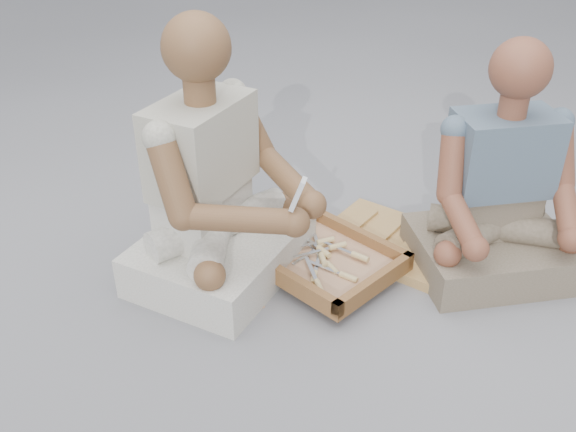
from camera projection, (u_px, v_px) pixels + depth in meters
The scene contains 24 objects.
ground at pixel (292, 325), 2.19m from camera, with size 60.00×60.00×0.00m, color gray.
carved_panel at pixel (399, 244), 2.58m from camera, with size 0.61×0.40×0.04m, color #A46D3F.
tool_tray at pixel (321, 258), 2.42m from camera, with size 0.63×0.56×0.07m.
chisel_0 at pixel (320, 242), 2.49m from camera, with size 0.15×0.18×0.02m.
chisel_1 at pixel (333, 247), 2.45m from camera, with size 0.15×0.19×0.02m.
chisel_2 at pixel (320, 249), 2.45m from camera, with size 0.21×0.11×0.02m.
chisel_3 at pixel (329, 265), 2.38m from camera, with size 0.19×0.14×0.02m.
chisel_4 at pixel (317, 283), 2.26m from camera, with size 0.16×0.17×0.02m.
chisel_5 at pixel (322, 256), 2.41m from camera, with size 0.15×0.18×0.02m.
chisel_6 at pixel (320, 246), 2.49m from camera, with size 0.06×0.22×0.02m.
chisel_7 at pixel (315, 274), 2.33m from camera, with size 0.09×0.21×0.02m.
chisel_8 at pixel (355, 255), 2.41m from camera, with size 0.22×0.05×0.02m.
chisel_9 at pixel (343, 275), 2.32m from camera, with size 0.22×0.04×0.02m.
wood_chip_0 at pixel (327, 237), 2.66m from camera, with size 0.02×0.01×0.00m, color tan.
wood_chip_1 at pixel (262, 307), 2.27m from camera, with size 0.02×0.01×0.00m, color tan.
wood_chip_2 at pixel (407, 275), 2.44m from camera, with size 0.02×0.01×0.00m, color tan.
wood_chip_3 at pixel (239, 261), 2.52m from camera, with size 0.02×0.01×0.00m, color tan.
wood_chip_4 at pixel (431, 251), 2.57m from camera, with size 0.02×0.01×0.00m, color tan.
wood_chip_5 at pixel (381, 232), 2.70m from camera, with size 0.02×0.01×0.00m, color tan.
wood_chip_6 at pixel (365, 298), 2.32m from camera, with size 0.02×0.01×0.00m, color tan.
wood_chip_7 at pixel (326, 244), 2.62m from camera, with size 0.02×0.01×0.00m, color tan.
craftsman at pixel (216, 196), 2.29m from camera, with size 0.66×0.64×0.98m.
companion at pixel (499, 201), 2.33m from camera, with size 0.72×0.71×0.88m.
mobile_phone at pixel (298, 194), 2.03m from camera, with size 0.07×0.06×0.11m.
Camera 1 is at (0.82, -1.47, 1.46)m, focal length 40.00 mm.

